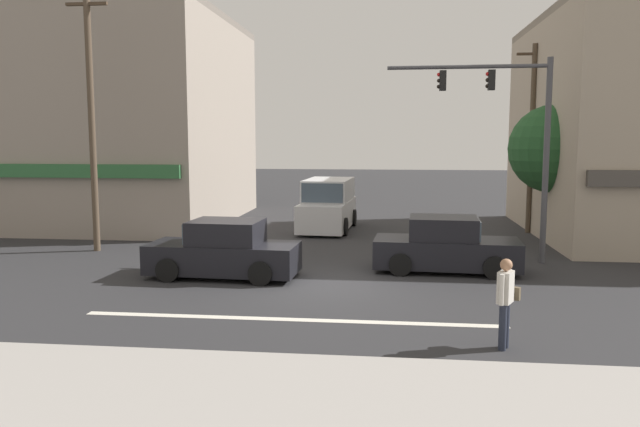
# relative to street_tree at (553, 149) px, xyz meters

# --- Properties ---
(ground_plane) EXTENTS (120.00, 120.00, 0.00)m
(ground_plane) POSITION_rel_street_tree_xyz_m (-7.88, -7.25, -3.42)
(ground_plane) COLOR #2B2B2D
(lane_marking_stripe) EXTENTS (9.00, 0.24, 0.01)m
(lane_marking_stripe) POSITION_rel_street_tree_xyz_m (-7.88, -10.75, -3.41)
(lane_marking_stripe) COLOR silver
(lane_marking_stripe) RESTS_ON ground
(sidewalk_curb) EXTENTS (40.00, 5.00, 0.16)m
(sidewalk_curb) POSITION_rel_street_tree_xyz_m (-7.88, -15.75, -3.34)
(sidewalk_curb) COLOR #9E9993
(sidewalk_curb) RESTS_ON ground
(building_left_block) EXTENTS (11.64, 11.63, 9.25)m
(building_left_block) POSITION_rel_street_tree_xyz_m (-18.98, 4.38, 1.21)
(building_left_block) COLOR gray
(building_left_block) RESTS_ON ground
(street_tree) EXTENTS (3.19, 3.19, 5.02)m
(street_tree) POSITION_rel_street_tree_xyz_m (0.00, 0.00, 0.00)
(street_tree) COLOR #4C3823
(street_tree) RESTS_ON ground
(utility_pole_near_left) EXTENTS (1.40, 0.22, 8.55)m
(utility_pole_near_left) POSITION_rel_street_tree_xyz_m (-15.74, -3.46, 1.01)
(utility_pole_near_left) COLOR brown
(utility_pole_near_left) RESTS_ON ground
(utility_pole_far_right) EXTENTS (1.40, 0.22, 7.50)m
(utility_pole_far_right) POSITION_rel_street_tree_xyz_m (-0.25, 2.42, 0.48)
(utility_pole_far_right) COLOR brown
(utility_pole_far_right) RESTS_ON ground
(traffic_light_mast) EXTENTS (4.89, 0.30, 6.20)m
(traffic_light_mast) POSITION_rel_street_tree_xyz_m (-2.15, -3.90, 0.76)
(traffic_light_mast) COLOR #47474C
(traffic_light_mast) RESTS_ON ground
(van_parked_curbside) EXTENTS (2.26, 4.70, 2.11)m
(van_parked_curbside) POSITION_rel_street_tree_xyz_m (-8.41, 2.31, -2.41)
(van_parked_curbside) COLOR silver
(van_parked_curbside) RESTS_ON ground
(sedan_crossing_leftbound) EXTENTS (4.19, 2.06, 1.58)m
(sedan_crossing_leftbound) POSITION_rel_street_tree_xyz_m (-4.23, -5.48, -2.70)
(sedan_crossing_leftbound) COLOR black
(sedan_crossing_leftbound) RESTS_ON ground
(sedan_waiting_far) EXTENTS (4.18, 2.04, 1.58)m
(sedan_waiting_far) POSITION_rel_street_tree_xyz_m (-10.37, -6.91, -2.70)
(sedan_waiting_far) COLOR black
(sedan_waiting_far) RESTS_ON ground
(pedestrian_foreground_with_bag) EXTENTS (0.51, 0.65, 1.67)m
(pedestrian_foreground_with_bag) POSITION_rel_street_tree_xyz_m (-3.73, -12.11, -2.46)
(pedestrian_foreground_with_bag) COLOR #232838
(pedestrian_foreground_with_bag) RESTS_ON ground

